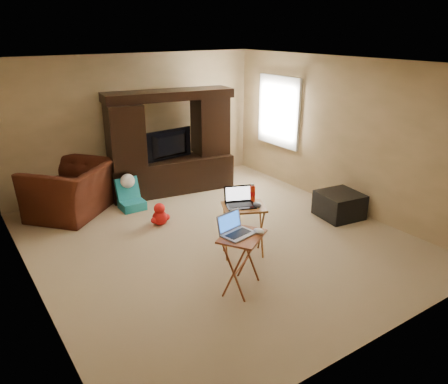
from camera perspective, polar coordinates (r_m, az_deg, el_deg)
floor at (r=6.48m, az=-0.99°, el=-6.10°), size 5.50×5.50×0.00m
ceiling at (r=5.80m, az=-1.15°, el=16.51°), size 5.50×5.50×0.00m
wall_back at (r=8.40m, az=-11.47°, el=8.82°), size 5.00×0.00×5.00m
wall_front at (r=4.14m, az=20.22°, el=-4.55°), size 5.00×0.00×5.00m
wall_left at (r=5.18m, az=-24.95°, el=-0.18°), size 0.00×5.50×5.50m
wall_right at (r=7.63m, az=15.01°, el=7.34°), size 0.00×5.50×5.50m
window_pane at (r=8.66m, az=7.27°, el=10.42°), size 0.00×1.20×1.20m
window_frame at (r=8.65m, az=7.16°, el=10.41°), size 0.06×1.14×1.34m
entertainment_center at (r=8.10m, az=-6.99°, el=6.41°), size 2.37×0.92×1.89m
television at (r=8.07m, az=-6.83°, el=6.08°), size 0.97×0.24×0.55m
recliner at (r=7.59m, az=-19.25°, el=0.26°), size 1.73×1.72×0.85m
child_rocker at (r=7.57m, az=-12.01°, el=-0.32°), size 0.40×0.46×0.53m
plush_toy at (r=6.92m, az=-8.40°, el=-2.86°), size 0.33×0.28×0.37m
push_toy at (r=8.50m, az=-2.05°, el=2.13°), size 0.60×0.44×0.43m
ottoman at (r=7.38m, az=14.84°, el=-1.63°), size 0.72×0.72×0.41m
tray_table_left at (r=5.17m, az=2.30°, el=-9.17°), size 0.69×0.66×0.70m
tray_table_right at (r=5.91m, az=2.56°, el=-5.07°), size 0.69×0.63×0.72m
laptop_left at (r=4.96m, az=1.90°, el=-4.39°), size 0.42×0.37×0.24m
laptop_right at (r=5.71m, az=2.19°, el=-0.76°), size 0.46×0.42×0.24m
mouse_left at (r=5.05m, az=4.59°, el=-5.12°), size 0.12×0.16×0.06m
mouse_right at (r=5.73m, az=4.38°, el=-1.67°), size 0.11×0.16×0.06m
water_bottle at (r=5.89m, az=3.73°, el=-0.19°), size 0.07×0.07×0.22m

